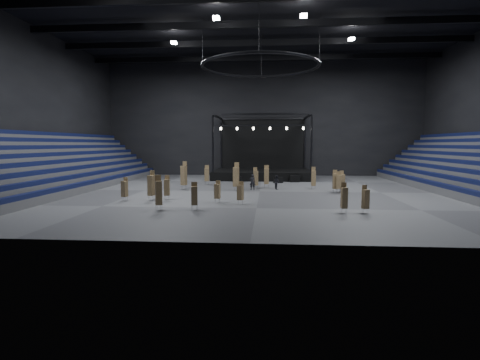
# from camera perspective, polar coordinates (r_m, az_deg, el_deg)

# --- Properties ---
(floor) EXTENTS (50.00, 50.00, 0.00)m
(floor) POSITION_cam_1_polar(r_m,az_deg,el_deg) (39.80, 3.00, -1.75)
(floor) COLOR #545457
(floor) RESTS_ON ground
(ceiling) EXTENTS (50.00, 42.00, 0.20)m
(ceiling) POSITION_cam_1_polar(r_m,az_deg,el_deg) (41.57, 3.14, 23.69)
(ceiling) COLOR black
(ceiling) RESTS_ON wall_back
(wall_back) EXTENTS (50.00, 0.20, 18.00)m
(wall_back) POSITION_cam_1_polar(r_m,az_deg,el_deg) (60.61, 3.50, 9.24)
(wall_back) COLOR black
(wall_back) RESTS_ON ground
(wall_front) EXTENTS (50.00, 0.20, 18.00)m
(wall_front) POSITION_cam_1_polar(r_m,az_deg,el_deg) (18.92, 1.63, 17.68)
(wall_front) COLOR black
(wall_front) RESTS_ON ground
(wall_left) EXTENTS (0.20, 42.00, 18.00)m
(wall_left) POSITION_cam_1_polar(r_m,az_deg,el_deg) (47.37, -29.29, 9.63)
(wall_left) COLOR black
(wall_left) RESTS_ON ground
(bleachers_left) EXTENTS (7.20, 40.00, 6.40)m
(bleachers_left) POSITION_cam_1_polar(r_m,az_deg,el_deg) (46.21, -26.73, 0.83)
(bleachers_left) COLOR #525255
(bleachers_left) RESTS_ON floor
(stage) EXTENTS (14.00, 10.00, 9.20)m
(stage) POSITION_cam_1_polar(r_m,az_deg,el_deg) (55.83, 3.39, 1.82)
(stage) COLOR black
(stage) RESTS_ON floor
(truss_ring) EXTENTS (12.30, 12.30, 5.15)m
(truss_ring) POSITION_cam_1_polar(r_m,az_deg,el_deg) (40.29, 3.10, 16.92)
(truss_ring) COLOR black
(truss_ring) RESTS_ON ceiling
(roof_girders) EXTENTS (49.00, 30.35, 0.70)m
(roof_girders) POSITION_cam_1_polar(r_m,az_deg,el_deg) (41.33, 3.13, 22.63)
(roof_girders) COLOR black
(roof_girders) RESTS_ON ceiling
(floodlights) EXTENTS (28.60, 16.60, 0.25)m
(floodlights) POSITION_cam_1_polar(r_m,az_deg,el_deg) (37.33, 2.99, 23.57)
(floodlights) COLOR white
(floodlights) RESTS_ON roof_girders
(flight_case_left) EXTENTS (1.33, 0.93, 0.81)m
(flight_case_left) POSITION_cam_1_polar(r_m,az_deg,el_deg) (49.39, -0.35, 0.13)
(flight_case_left) COLOR black
(flight_case_left) RESTS_ON floor
(flight_case_mid) EXTENTS (1.28, 0.94, 0.77)m
(flight_case_mid) POSITION_cam_1_polar(r_m,az_deg,el_deg) (48.64, 5.84, -0.00)
(flight_case_mid) COLOR black
(flight_case_mid) RESTS_ON floor
(flight_case_right) EXTENTS (1.34, 0.75, 0.87)m
(flight_case_right) POSITION_cam_1_polar(r_m,az_deg,el_deg) (50.06, 8.33, 0.18)
(flight_case_right) COLOR black
(flight_case_right) RESTS_ON floor
(chair_stack_0) EXTENTS (0.49, 0.49, 2.21)m
(chair_stack_0) POSITION_cam_1_polar(r_m,az_deg,el_deg) (34.44, -11.07, -1.04)
(chair_stack_0) COLOR silver
(chair_stack_0) RESTS_ON floor
(chair_stack_1) EXTENTS (0.55, 0.55, 2.26)m
(chair_stack_1) POSITION_cam_1_polar(r_m,az_deg,el_deg) (40.27, 15.29, -0.16)
(chair_stack_1) COLOR silver
(chair_stack_1) RESTS_ON floor
(chair_stack_2) EXTENTS (0.63, 0.63, 2.68)m
(chair_stack_2) POSITION_cam_1_polar(r_m,az_deg,el_deg) (29.10, -12.30, -1.84)
(chair_stack_2) COLOR silver
(chair_stack_2) RESTS_ON floor
(chair_stack_3) EXTENTS (0.55, 0.55, 2.13)m
(chair_stack_3) POSITION_cam_1_polar(r_m,az_deg,el_deg) (28.68, -6.96, -2.32)
(chair_stack_3) COLOR silver
(chair_stack_3) RESTS_ON floor
(chair_stack_4) EXTENTS (0.53, 0.53, 1.90)m
(chair_stack_4) POSITION_cam_1_polar(r_m,az_deg,el_deg) (32.10, -3.47, -1.66)
(chair_stack_4) COLOR silver
(chair_stack_4) RESTS_ON floor
(chair_stack_5) EXTENTS (0.47, 0.47, 2.23)m
(chair_stack_5) POSITION_cam_1_polar(r_m,az_deg,el_deg) (28.30, 15.59, -2.56)
(chair_stack_5) COLOR silver
(chair_stack_5) RESTS_ON floor
(chair_stack_6) EXTENTS (0.56, 0.56, 2.11)m
(chair_stack_6) POSITION_cam_1_polar(r_m,az_deg,el_deg) (34.60, -17.18, -1.23)
(chair_stack_6) COLOR silver
(chair_stack_6) RESTS_ON floor
(chair_stack_7) EXTENTS (0.55, 0.55, 2.62)m
(chair_stack_7) POSITION_cam_1_polar(r_m,az_deg,el_deg) (42.96, 4.06, 0.61)
(chair_stack_7) COLOR silver
(chair_stack_7) RESTS_ON floor
(chair_stack_8) EXTENTS (0.71, 0.71, 3.11)m
(chair_stack_8) POSITION_cam_1_polar(r_m,az_deg,el_deg) (42.11, -8.55, 0.75)
(chair_stack_8) COLOR silver
(chair_stack_8) RESTS_ON floor
(chair_stack_9) EXTENTS (0.58, 0.58, 2.42)m
(chair_stack_9) POSITION_cam_1_polar(r_m,az_deg,el_deg) (42.23, 2.41, 0.36)
(chair_stack_9) COLOR silver
(chair_stack_9) RESTS_ON floor
(chair_stack_10) EXTENTS (0.56, 0.56, 2.42)m
(chair_stack_10) POSITION_cam_1_polar(r_m,az_deg,el_deg) (46.45, -5.08, 0.86)
(chair_stack_10) COLOR silver
(chair_stack_10) RESTS_ON floor
(chair_stack_11) EXTENTS (0.54, 0.54, 2.05)m
(chair_stack_11) POSITION_cam_1_polar(r_m,az_deg,el_deg) (28.65, 18.58, -2.70)
(chair_stack_11) COLOR silver
(chair_stack_11) RESTS_ON floor
(chair_stack_12) EXTENTS (0.58, 0.58, 1.91)m
(chair_stack_12) POSITION_cam_1_polar(r_m,az_deg,el_deg) (31.16, 0.06, -1.85)
(chair_stack_12) COLOR silver
(chair_stack_12) RESTS_ON floor
(chair_stack_13) EXTENTS (0.66, 0.66, 3.05)m
(chair_stack_13) POSITION_cam_1_polar(r_m,az_deg,el_deg) (40.45, -0.60, 0.57)
(chair_stack_13) COLOR silver
(chair_stack_13) RESTS_ON floor
(chair_stack_14) EXTENTS (0.52, 0.52, 2.36)m
(chair_stack_14) POSITION_cam_1_polar(r_m,az_deg,el_deg) (39.92, 14.33, -0.12)
(chair_stack_14) COLOR silver
(chair_stack_14) RESTS_ON floor
(chair_stack_15) EXTENTS (0.56, 0.56, 2.20)m
(chair_stack_15) POSITION_cam_1_polar(r_m,az_deg,el_deg) (39.75, 14.80, -0.23)
(chair_stack_15) COLOR silver
(chair_stack_15) RESTS_ON floor
(chair_stack_16) EXTENTS (0.62, 0.62, 2.68)m
(chair_stack_16) POSITION_cam_1_polar(r_m,az_deg,el_deg) (34.40, -13.37, -0.73)
(chair_stack_16) COLOR silver
(chair_stack_16) RESTS_ON floor
(chair_stack_17) EXTENTS (0.46, 0.46, 2.49)m
(chair_stack_17) POSITION_cam_1_polar(r_m,az_deg,el_deg) (42.45, 11.14, 0.33)
(chair_stack_17) COLOR silver
(chair_stack_17) RESTS_ON floor
(man_center) EXTENTS (0.69, 0.51, 1.75)m
(man_center) POSITION_cam_1_polar(r_m,az_deg,el_deg) (40.96, 1.91, -0.31)
(man_center) COLOR black
(man_center) RESTS_ON floor
(crew_member) EXTENTS (0.81, 0.92, 1.58)m
(crew_member) POSITION_cam_1_polar(r_m,az_deg,el_deg) (41.73, 5.65, -0.34)
(crew_member) COLOR black
(crew_member) RESTS_ON floor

